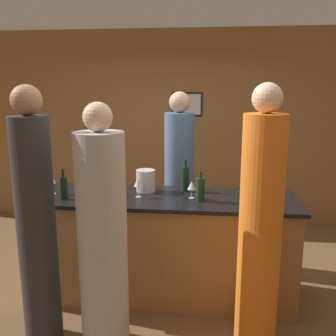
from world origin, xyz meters
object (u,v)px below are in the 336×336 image
bartender (179,184)px  ice_bucket (146,181)px  guest_2 (260,232)px  wine_bottle_0 (200,189)px  guest_1 (103,241)px  guest_0 (36,226)px  wine_bottle_2 (64,187)px  wine_bottle_1 (185,178)px

bartender → ice_bucket: (-0.28, -0.63, 0.19)m
guest_2 → wine_bottle_0: (-0.45, 0.60, 0.15)m
bartender → ice_bucket: 0.71m
guest_2 → wine_bottle_0: bearing=126.7°
bartender → guest_2: (0.71, -1.49, 0.04)m
guest_1 → guest_2: size_ratio=0.94×
ice_bucket → guest_2: bearing=-41.2°
guest_0 → ice_bucket: bearing=54.1°
guest_2 → ice_bucket: bearing=138.8°
guest_0 → wine_bottle_0: bearing=29.1°
guest_0 → wine_bottle_2: bearing=91.2°
ice_bucket → guest_0: bearing=-125.9°
bartender → wine_bottle_2: bearing=45.0°
bartender → guest_1: 1.64m
ice_bucket → wine_bottle_1: bearing=8.1°
guest_2 → bartender: bearing=115.5°
guest_2 → wine_bottle_2: 1.76m
bartender → guest_1: bearing=74.4°
wine_bottle_0 → ice_bucket: size_ratio=1.29×
bartender → wine_bottle_1: bartender is taller
bartender → wine_bottle_1: size_ratio=6.22×
bartender → guest_0: size_ratio=0.97×
guest_1 → bartender: bearing=74.4°
wine_bottle_1 → wine_bottle_2: (-1.07, -0.40, -0.02)m
guest_1 → ice_bucket: bearing=80.3°
guest_2 → wine_bottle_1: 1.11m
guest_1 → ice_bucket: size_ratio=8.90×
guest_1 → wine_bottle_2: guest_1 is taller
wine_bottle_0 → wine_bottle_2: bearing=-176.2°
guest_2 → ice_bucket: 1.32m
bartender → wine_bottle_2: 1.38m
bartender → guest_2: bearing=115.5°
guest_1 → ice_bucket: (0.16, 0.96, 0.22)m
bartender → guest_0: guest_0 is taller
bartender → wine_bottle_1: bearing=100.4°
guest_2 → wine_bottle_1: guest_2 is taller
bartender → guest_0: bearing=58.6°
guest_2 → wine_bottle_2: (-1.68, 0.52, 0.15)m
guest_2 → wine_bottle_2: size_ratio=7.18×
bartender → wine_bottle_1: 0.62m
guest_0 → ice_bucket: guest_0 is taller
wine_bottle_0 → wine_bottle_1: size_ratio=0.88×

